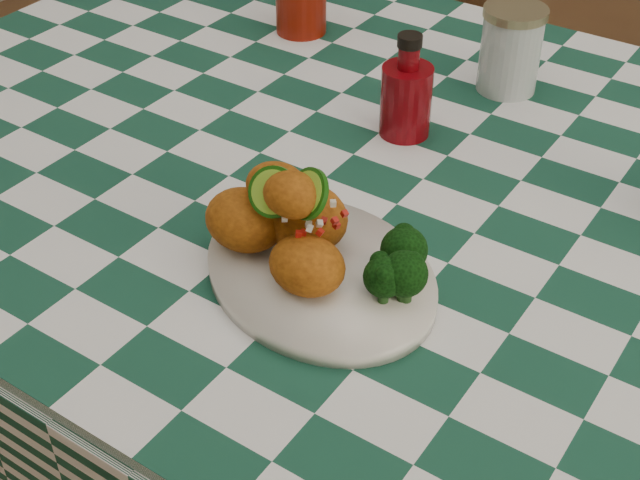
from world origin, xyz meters
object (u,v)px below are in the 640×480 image
Objects in this scene: mason_jar at (511,50)px; fried_chicken_pile at (299,218)px; plate at (320,274)px; wooden_chair_left at (397,102)px; ketchup_bottle at (407,86)px; dining_table at (405,395)px.

fried_chicken_pile is at bearing -91.03° from mason_jar.
fried_chicken_pile reaches higher than mason_jar.
plate is 1.65× the size of fried_chicken_pile.
wooden_chair_left reaches higher than plate.
wooden_chair_left is (-0.43, 0.47, -0.43)m from mason_jar.
mason_jar reaches higher than wooden_chair_left.
fried_chicken_pile is 0.32m from ketchup_bottle.
plate is 1.14m from wooden_chair_left.
wooden_chair_left is (-0.45, 0.97, -0.38)m from plate.
ketchup_bottle is at bearing -107.61° from mason_jar.
plate is at bearing -52.67° from wooden_chair_left.
mason_jar is (-0.02, 0.27, 0.45)m from dining_table.
wooden_chair_left reaches higher than dining_table.
ketchup_bottle is 0.17× the size of wooden_chair_left.
ketchup_bottle is (-0.05, 0.32, -0.00)m from fried_chicken_pile.
dining_table is 5.89× the size of plate.
plate is 0.33m from ketchup_bottle.
fried_chicken_pile is at bearing -53.99° from wooden_chair_left.
wooden_chair_left is at bearing 121.04° from dining_table.
ketchup_bottle reaches higher than wooden_chair_left.
fried_chicken_pile is 0.21× the size of wooden_chair_left.
mason_jar is 0.77m from wooden_chair_left.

